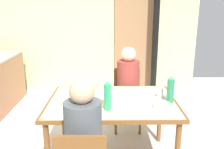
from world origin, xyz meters
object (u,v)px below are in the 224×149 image
at_px(dining_table, 112,106).
at_px(water_bottle_green_far, 107,96).
at_px(chair_far_diner, 127,95).
at_px(water_bottle_green_near, 170,90).
at_px(serving_bowl_center, 162,106).
at_px(person_near_diner, 83,130).
at_px(person_far_diner, 128,79).

distance_m(dining_table, water_bottle_green_far, 0.32).
bearing_deg(chair_far_diner, water_bottle_green_far, 75.69).
xyz_separation_m(water_bottle_green_near, serving_bowl_center, (-0.12, -0.16, -0.11)).
height_order(water_bottle_green_far, serving_bowl_center, water_bottle_green_far).
bearing_deg(person_near_diner, serving_bowl_center, 33.65).
bearing_deg(serving_bowl_center, dining_table, 156.43).
xyz_separation_m(water_bottle_green_near, water_bottle_green_far, (-0.66, -0.18, 0.00)).
bearing_deg(dining_table, water_bottle_green_near, -5.40).
height_order(chair_far_diner, person_far_diner, person_far_diner).
bearing_deg(serving_bowl_center, water_bottle_green_far, -177.71).
bearing_deg(chair_far_diner, water_bottle_green_near, 113.39).
xyz_separation_m(dining_table, chair_far_diner, (0.23, 0.84, -0.18)).
xyz_separation_m(water_bottle_green_far, serving_bowl_center, (0.54, 0.02, -0.11)).
bearing_deg(person_far_diner, serving_bowl_center, 106.28).
distance_m(dining_table, serving_bowl_center, 0.55).
bearing_deg(serving_bowl_center, water_bottle_green_near, 52.70).
distance_m(chair_far_diner, person_near_diner, 1.63).
height_order(person_near_diner, water_bottle_green_near, person_near_diner).
relative_size(dining_table, person_far_diner, 1.80).
relative_size(chair_far_diner, serving_bowl_center, 5.12).
xyz_separation_m(dining_table, water_bottle_green_far, (-0.05, -0.24, 0.21)).
relative_size(person_far_diner, serving_bowl_center, 4.53).
distance_m(chair_far_diner, person_far_diner, 0.31).
bearing_deg(person_near_diner, water_bottle_green_near, 37.12).
bearing_deg(person_far_diner, chair_far_diner, -90.00).
distance_m(person_far_diner, water_bottle_green_near, 0.86).
height_order(dining_table, water_bottle_green_near, water_bottle_green_near).
relative_size(water_bottle_green_near, serving_bowl_center, 1.71).
height_order(dining_table, water_bottle_green_far, water_bottle_green_far).
distance_m(person_near_diner, water_bottle_green_far, 0.51).
height_order(dining_table, serving_bowl_center, serving_bowl_center).
xyz_separation_m(person_far_diner, serving_bowl_center, (0.27, -0.92, -0.00)).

